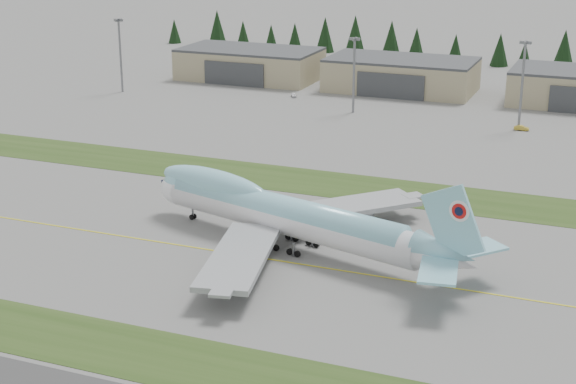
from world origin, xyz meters
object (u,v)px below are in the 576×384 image
at_px(boeing_747_freighter, 285,214).
at_px(service_vehicle_b, 521,130).
at_px(hangar_center, 401,75).
at_px(hangar_left, 250,64).
at_px(service_vehicle_a, 294,97).

distance_m(boeing_747_freighter, service_vehicle_b, 107.46).
distance_m(hangar_center, service_vehicle_b, 59.92).
relative_size(hangar_center, service_vehicle_b, 11.66).
bearing_deg(hangar_left, boeing_747_freighter, -63.46).
distance_m(boeing_747_freighter, service_vehicle_a, 129.01).
height_order(hangar_left, service_vehicle_b, hangar_left).
bearing_deg(service_vehicle_b, boeing_747_freighter, 166.08).
xyz_separation_m(boeing_747_freighter, hangar_left, (-71.38, 142.93, -0.79)).
distance_m(hangar_left, hangar_center, 55.00).
xyz_separation_m(hangar_center, service_vehicle_a, (-29.43, -22.49, -5.39)).
distance_m(boeing_747_freighter, hangar_left, 159.76).
bearing_deg(boeing_747_freighter, service_vehicle_a, 126.74).
relative_size(service_vehicle_a, service_vehicle_b, 0.92).
bearing_deg(service_vehicle_a, hangar_center, 11.15).
relative_size(hangar_left, service_vehicle_b, 11.66).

